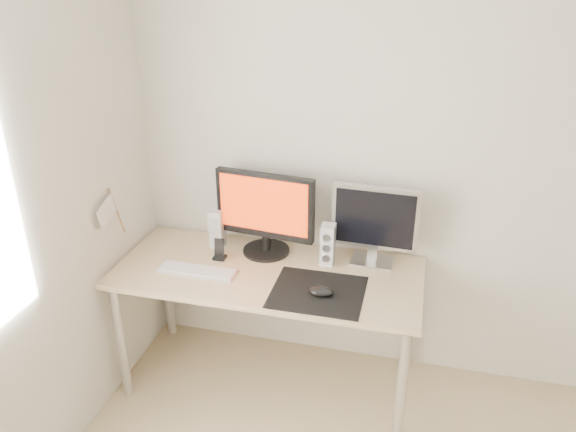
{
  "coord_description": "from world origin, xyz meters",
  "views": [
    {
      "loc": [
        -0.21,
        -1.07,
        2.21
      ],
      "look_at": [
        -0.84,
        1.48,
        1.01
      ],
      "focal_mm": 35.0,
      "sensor_mm": 36.0,
      "label": 1
    }
  ],
  "objects_px": {
    "speaker_right": "(328,245)",
    "phone_dock": "(220,253)",
    "second_monitor": "(375,222)",
    "speaker_left": "(217,229)",
    "desk": "(268,283)",
    "main_monitor": "(265,211)",
    "keyboard": "(197,271)",
    "mouse": "(321,291)"
  },
  "relations": [
    {
      "from": "speaker_right",
      "to": "phone_dock",
      "type": "height_order",
      "value": "speaker_right"
    },
    {
      "from": "second_monitor",
      "to": "speaker_left",
      "type": "relative_size",
      "value": 2.0
    },
    {
      "from": "speaker_right",
      "to": "phone_dock",
      "type": "relative_size",
      "value": 1.89
    },
    {
      "from": "desk",
      "to": "main_monitor",
      "type": "height_order",
      "value": "main_monitor"
    },
    {
      "from": "keyboard",
      "to": "speaker_right",
      "type": "bearing_deg",
      "value": 21.78
    },
    {
      "from": "second_monitor",
      "to": "speaker_left",
      "type": "bearing_deg",
      "value": -177.98
    },
    {
      "from": "mouse",
      "to": "phone_dock",
      "type": "xyz_separation_m",
      "value": [
        -0.6,
        0.23,
        0.01
      ]
    },
    {
      "from": "mouse",
      "to": "speaker_right",
      "type": "xyz_separation_m",
      "value": [
        -0.03,
        0.32,
        0.09
      ]
    },
    {
      "from": "keyboard",
      "to": "phone_dock",
      "type": "height_order",
      "value": "phone_dock"
    },
    {
      "from": "mouse",
      "to": "desk",
      "type": "height_order",
      "value": "mouse"
    },
    {
      "from": "phone_dock",
      "to": "speaker_right",
      "type": "bearing_deg",
      "value": 9.06
    },
    {
      "from": "mouse",
      "to": "speaker_left",
      "type": "relative_size",
      "value": 0.55
    },
    {
      "from": "main_monitor",
      "to": "keyboard",
      "type": "distance_m",
      "value": 0.48
    },
    {
      "from": "desk",
      "to": "speaker_right",
      "type": "distance_m",
      "value": 0.38
    },
    {
      "from": "speaker_left",
      "to": "speaker_right",
      "type": "xyz_separation_m",
      "value": [
        0.63,
        -0.04,
        0.0
      ]
    },
    {
      "from": "speaker_left",
      "to": "speaker_right",
      "type": "relative_size",
      "value": 1.0
    },
    {
      "from": "keyboard",
      "to": "desk",
      "type": "bearing_deg",
      "value": 16.67
    },
    {
      "from": "desk",
      "to": "second_monitor",
      "type": "height_order",
      "value": "second_monitor"
    },
    {
      "from": "speaker_right",
      "to": "main_monitor",
      "type": "bearing_deg",
      "value": 174.09
    },
    {
      "from": "mouse",
      "to": "second_monitor",
      "type": "bearing_deg",
      "value": 62.64
    },
    {
      "from": "keyboard",
      "to": "phone_dock",
      "type": "relative_size",
      "value": 3.53
    },
    {
      "from": "mouse",
      "to": "keyboard",
      "type": "xyz_separation_m",
      "value": [
        -0.67,
        0.07,
        -0.02
      ]
    },
    {
      "from": "mouse",
      "to": "desk",
      "type": "bearing_deg",
      "value": 151.39
    },
    {
      "from": "main_monitor",
      "to": "keyboard",
      "type": "height_order",
      "value": "main_monitor"
    },
    {
      "from": "speaker_right",
      "to": "speaker_left",
      "type": "bearing_deg",
      "value": 176.46
    },
    {
      "from": "desk",
      "to": "main_monitor",
      "type": "xyz_separation_m",
      "value": [
        -0.07,
        0.19,
        0.33
      ]
    },
    {
      "from": "second_monitor",
      "to": "speaker_left",
      "type": "distance_m",
      "value": 0.87
    },
    {
      "from": "speaker_right",
      "to": "second_monitor",
      "type": "bearing_deg",
      "value": 16.77
    },
    {
      "from": "mouse",
      "to": "phone_dock",
      "type": "bearing_deg",
      "value": 159.07
    },
    {
      "from": "second_monitor",
      "to": "main_monitor",
      "type": "bearing_deg",
      "value": -176.76
    },
    {
      "from": "main_monitor",
      "to": "phone_dock",
      "type": "xyz_separation_m",
      "value": [
        -0.22,
        -0.13,
        -0.22
      ]
    },
    {
      "from": "speaker_left",
      "to": "speaker_right",
      "type": "distance_m",
      "value": 0.63
    },
    {
      "from": "desk",
      "to": "keyboard",
      "type": "xyz_separation_m",
      "value": [
        -0.35,
        -0.11,
        0.09
      ]
    },
    {
      "from": "desk",
      "to": "speaker_left",
      "type": "bearing_deg",
      "value": 151.21
    },
    {
      "from": "desk",
      "to": "keyboard",
      "type": "bearing_deg",
      "value": -163.33
    },
    {
      "from": "second_monitor",
      "to": "speaker_right",
      "type": "distance_m",
      "value": 0.27
    },
    {
      "from": "second_monitor",
      "to": "speaker_right",
      "type": "bearing_deg",
      "value": -163.23
    },
    {
      "from": "speaker_left",
      "to": "second_monitor",
      "type": "bearing_deg",
      "value": 2.02
    },
    {
      "from": "second_monitor",
      "to": "speaker_right",
      "type": "xyz_separation_m",
      "value": [
        -0.23,
        -0.07,
        -0.13
      ]
    },
    {
      "from": "main_monitor",
      "to": "keyboard",
      "type": "relative_size",
      "value": 1.31
    },
    {
      "from": "phone_dock",
      "to": "second_monitor",
      "type": "bearing_deg",
      "value": 11.31
    },
    {
      "from": "mouse",
      "to": "desk",
      "type": "xyz_separation_m",
      "value": [
        -0.32,
        0.17,
        -0.1
      ]
    }
  ]
}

